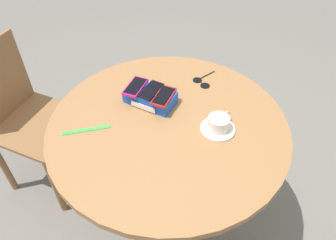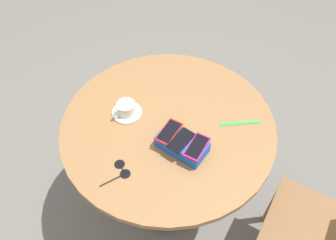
# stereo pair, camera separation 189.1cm
# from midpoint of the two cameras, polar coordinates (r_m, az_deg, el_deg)

# --- Properties ---
(ground_plane) EXTENTS (8.00, 8.00, 0.00)m
(ground_plane) POSITION_cam_midpoint_polar(r_m,az_deg,el_deg) (1.80, 2.71, -45.70)
(ground_plane) COLOR slate
(round_table) EXTENTS (0.98, 0.98, 0.75)m
(round_table) POSITION_cam_midpoint_polar(r_m,az_deg,el_deg) (1.17, 4.16, -45.59)
(round_table) COLOR #2D2D2D
(round_table) RESTS_ON ground_plane
(phone_box) EXTENTS (0.23, 0.14, 0.06)m
(phone_box) POSITION_cam_midpoint_polar(r_m,az_deg,el_deg) (1.02, -1.22, -38.21)
(phone_box) COLOR blue
(phone_box) RESTS_ON round_table
(phone_magenta) EXTENTS (0.10, 0.14, 0.01)m
(phone_magenta) POSITION_cam_midpoint_polar(r_m,az_deg,el_deg) (1.00, -5.70, -36.21)
(phone_magenta) COLOR #D11975
(phone_magenta) RESTS_ON phone_box
(phone_black) EXTENTS (0.08, 0.13, 0.01)m
(phone_black) POSITION_cam_midpoint_polar(r_m,az_deg,el_deg) (0.99, -0.90, -37.76)
(phone_black) COLOR black
(phone_black) RESTS_ON phone_box
(phone_red) EXTENTS (0.09, 0.14, 0.01)m
(phone_red) POSITION_cam_midpoint_polar(r_m,az_deg,el_deg) (0.99, 3.17, -39.92)
(phone_red) COLOR red
(phone_red) RESTS_ON phone_box
(saucer) EXTENTS (0.14, 0.14, 0.01)m
(saucer) POSITION_cam_midpoint_polar(r_m,az_deg,el_deg) (1.07, 20.06, -45.73)
(saucer) COLOR silver
(saucer) RESTS_ON round_table
(coffee_cup) EXTENTS (0.08, 0.12, 0.06)m
(coffee_cup) POSITION_cam_midpoint_polar(r_m,az_deg,el_deg) (1.04, 20.78, -45.53)
(coffee_cup) COLOR silver
(coffee_cup) RESTS_ON saucer
(lanyard_strap) EXTENTS (0.13, 0.16, 0.00)m
(lanyard_strap) POSITION_cam_midpoint_polar(r_m,az_deg,el_deg) (1.08, -20.68, -45.82)
(lanyard_strap) COLOR green
(lanyard_strap) RESTS_ON round_table
(sunglasses) EXTENTS (0.09, 0.14, 0.01)m
(sunglasses) POSITION_cam_midpoint_polar(r_m,az_deg,el_deg) (1.10, 13.22, -30.33)
(sunglasses) COLOR black
(sunglasses) RESTS_ON round_table
(chair_near_window) EXTENTS (0.49, 0.49, 0.88)m
(chair_near_window) POSITION_cam_midpoint_polar(r_m,az_deg,el_deg) (1.54, -30.76, -28.20)
(chair_near_window) COLOR brown
(chair_near_window) RESTS_ON ground_plane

